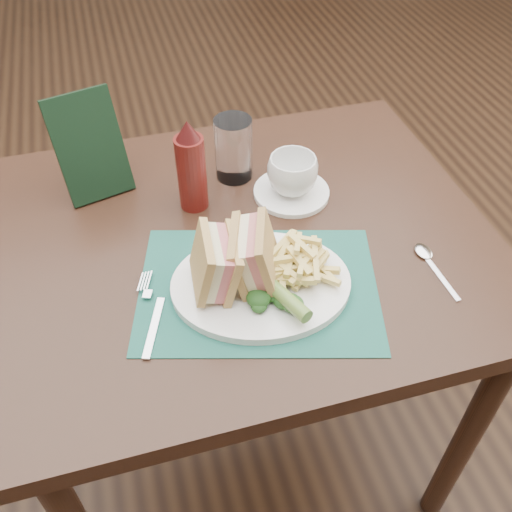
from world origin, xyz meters
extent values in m
plane|color=black|center=(0.00, 0.00, 0.00)|extent=(7.00, 7.00, 0.00)
cube|color=#1A5448|center=(-0.01, -0.64, 0.75)|extent=(0.46, 0.38, 0.00)
cylinder|color=#55772D|center=(0.01, -0.69, 0.79)|extent=(0.07, 0.12, 0.03)
cylinder|color=white|center=(0.12, -0.41, 0.76)|extent=(0.19, 0.19, 0.01)
imported|color=white|center=(0.12, -0.41, 0.80)|extent=(0.13, 0.13, 0.08)
cylinder|color=white|center=(0.02, -0.32, 0.81)|extent=(0.10, 0.10, 0.13)
cube|color=black|center=(-0.25, -0.29, 0.85)|extent=(0.14, 0.11, 0.20)
camera|label=1|loc=(-0.19, -1.25, 1.46)|focal=40.00mm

